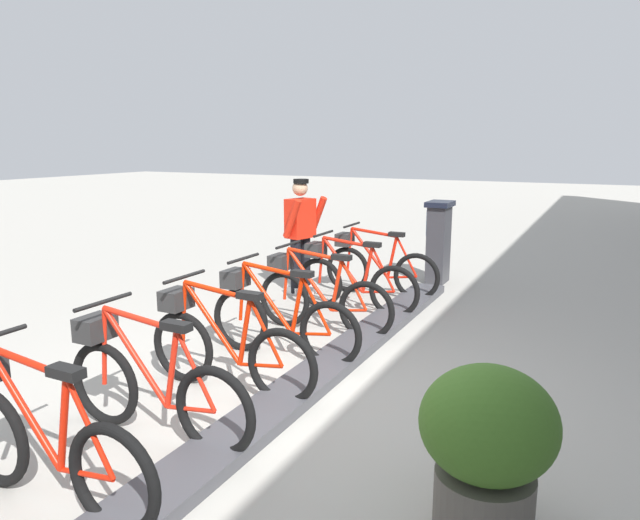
{
  "coord_description": "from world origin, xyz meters",
  "views": [
    {
      "loc": [
        -2.3,
        4.11,
        2.16
      ],
      "look_at": [
        0.5,
        -1.44,
        0.9
      ],
      "focal_mm": 32.47,
      "sensor_mm": 36.0,
      "label": 1
    }
  ],
  "objects_px": {
    "bike_docked_0": "(376,266)",
    "bike_docked_2": "(318,296)",
    "bike_docked_3": "(277,317)",
    "bike_docked_1": "(350,279)",
    "payment_kiosk": "(438,241)",
    "bike_docked_5": "(148,383)",
    "bike_docked_6": "(38,439)",
    "worker_near_rack": "(301,232)",
    "planter_bush": "(487,441)",
    "bike_docked_4": "(223,345)"
  },
  "relations": [
    {
      "from": "bike_docked_0",
      "to": "bike_docked_2",
      "type": "height_order",
      "value": "same"
    },
    {
      "from": "bike_docked_2",
      "to": "bike_docked_3",
      "type": "bearing_deg",
      "value": 90.0
    },
    {
      "from": "bike_docked_1",
      "to": "payment_kiosk",
      "type": "bearing_deg",
      "value": -105.22
    },
    {
      "from": "bike_docked_5",
      "to": "bike_docked_6",
      "type": "height_order",
      "value": "same"
    },
    {
      "from": "worker_near_rack",
      "to": "payment_kiosk",
      "type": "bearing_deg",
      "value": -136.11
    },
    {
      "from": "bike_docked_1",
      "to": "bike_docked_3",
      "type": "xyz_separation_m",
      "value": [
        0.0,
        1.84,
        0.0
      ]
    },
    {
      "from": "bike_docked_3",
      "to": "bike_docked_5",
      "type": "relative_size",
      "value": 1.0
    },
    {
      "from": "bike_docked_6",
      "to": "worker_near_rack",
      "type": "distance_m",
      "value": 5.29
    },
    {
      "from": "bike_docked_2",
      "to": "bike_docked_6",
      "type": "distance_m",
      "value": 3.68
    },
    {
      "from": "bike_docked_3",
      "to": "planter_bush",
      "type": "bearing_deg",
      "value": 143.53
    },
    {
      "from": "planter_bush",
      "to": "bike_docked_1",
      "type": "bearing_deg",
      "value": -56.27
    },
    {
      "from": "worker_near_rack",
      "to": "planter_bush",
      "type": "bearing_deg",
      "value": 129.51
    },
    {
      "from": "payment_kiosk",
      "to": "bike_docked_4",
      "type": "distance_m",
      "value": 4.9
    },
    {
      "from": "payment_kiosk",
      "to": "bike_docked_3",
      "type": "relative_size",
      "value": 0.74
    },
    {
      "from": "planter_bush",
      "to": "bike_docked_4",
      "type": "bearing_deg",
      "value": -19.79
    },
    {
      "from": "payment_kiosk",
      "to": "bike_docked_5",
      "type": "xyz_separation_m",
      "value": [
        0.57,
        5.79,
        -0.24
      ]
    },
    {
      "from": "bike_docked_3",
      "to": "bike_docked_4",
      "type": "xyz_separation_m",
      "value": [
        0.0,
        0.92,
        0.0
      ]
    },
    {
      "from": "bike_docked_3",
      "to": "planter_bush",
      "type": "xyz_separation_m",
      "value": [
        -2.43,
        1.8,
        0.11
      ]
    },
    {
      "from": "planter_bush",
      "to": "bike_docked_0",
      "type": "bearing_deg",
      "value": -61.95
    },
    {
      "from": "bike_docked_5",
      "to": "bike_docked_2",
      "type": "bearing_deg",
      "value": -90.0
    },
    {
      "from": "bike_docked_2",
      "to": "bike_docked_3",
      "type": "xyz_separation_m",
      "value": [
        0.0,
        0.92,
        0.0
      ]
    },
    {
      "from": "worker_near_rack",
      "to": "bike_docked_6",
      "type": "bearing_deg",
      "value": 101.29
    },
    {
      "from": "bike_docked_0",
      "to": "worker_near_rack",
      "type": "relative_size",
      "value": 1.04
    },
    {
      "from": "bike_docked_5",
      "to": "planter_bush",
      "type": "bearing_deg",
      "value": -178.89
    },
    {
      "from": "bike_docked_2",
      "to": "bike_docked_5",
      "type": "height_order",
      "value": "same"
    },
    {
      "from": "bike_docked_2",
      "to": "bike_docked_4",
      "type": "height_order",
      "value": "same"
    },
    {
      "from": "payment_kiosk",
      "to": "bike_docked_4",
      "type": "relative_size",
      "value": 0.74
    },
    {
      "from": "bike_docked_3",
      "to": "worker_near_rack",
      "type": "xyz_separation_m",
      "value": [
        1.03,
        -2.4,
        0.48
      ]
    },
    {
      "from": "bike_docked_1",
      "to": "bike_docked_2",
      "type": "height_order",
      "value": "same"
    },
    {
      "from": "bike_docked_0",
      "to": "bike_docked_4",
      "type": "xyz_separation_m",
      "value": [
        0.0,
        3.68,
        0.0
      ]
    },
    {
      "from": "worker_near_rack",
      "to": "bike_docked_1",
      "type": "bearing_deg",
      "value": 151.54
    },
    {
      "from": "bike_docked_1",
      "to": "bike_docked_6",
      "type": "distance_m",
      "value": 4.61
    },
    {
      "from": "bike_docked_2",
      "to": "bike_docked_5",
      "type": "xyz_separation_m",
      "value": [
        0.0,
        2.76,
        0.0
      ]
    },
    {
      "from": "bike_docked_5",
      "to": "worker_near_rack",
      "type": "relative_size",
      "value": 1.04
    },
    {
      "from": "bike_docked_3",
      "to": "bike_docked_6",
      "type": "bearing_deg",
      "value": 90.0
    },
    {
      "from": "bike_docked_1",
      "to": "worker_near_rack",
      "type": "distance_m",
      "value": 1.27
    },
    {
      "from": "bike_docked_5",
      "to": "bike_docked_1",
      "type": "bearing_deg",
      "value": -90.0
    },
    {
      "from": "bike_docked_4",
      "to": "bike_docked_0",
      "type": "bearing_deg",
      "value": -90.0
    },
    {
      "from": "bike_docked_5",
      "to": "bike_docked_6",
      "type": "relative_size",
      "value": 1.0
    },
    {
      "from": "bike_docked_4",
      "to": "bike_docked_6",
      "type": "relative_size",
      "value": 1.0
    },
    {
      "from": "bike_docked_2",
      "to": "bike_docked_6",
      "type": "height_order",
      "value": "same"
    },
    {
      "from": "worker_near_rack",
      "to": "planter_bush",
      "type": "height_order",
      "value": "worker_near_rack"
    },
    {
      "from": "bike_docked_4",
      "to": "worker_near_rack",
      "type": "bearing_deg",
      "value": -72.76
    },
    {
      "from": "bike_docked_5",
      "to": "bike_docked_0",
      "type": "bearing_deg",
      "value": -90.0
    },
    {
      "from": "bike_docked_4",
      "to": "worker_near_rack",
      "type": "distance_m",
      "value": 3.51
    },
    {
      "from": "bike_docked_5",
      "to": "bike_docked_6",
      "type": "distance_m",
      "value": 0.92
    },
    {
      "from": "planter_bush",
      "to": "bike_docked_3",
      "type": "bearing_deg",
      "value": -36.47
    },
    {
      "from": "bike_docked_6",
      "to": "planter_bush",
      "type": "relative_size",
      "value": 1.77
    },
    {
      "from": "bike_docked_1",
      "to": "bike_docked_6",
      "type": "bearing_deg",
      "value": 90.0
    },
    {
      "from": "bike_docked_0",
      "to": "bike_docked_6",
      "type": "height_order",
      "value": "same"
    }
  ]
}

